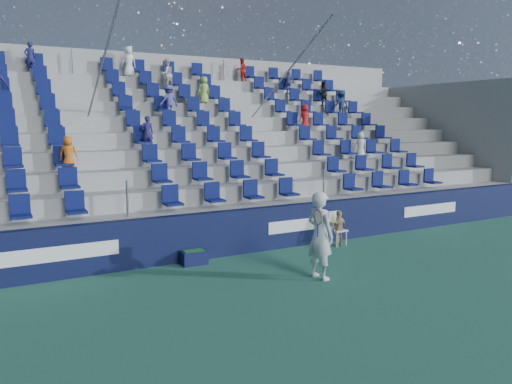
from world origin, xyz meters
TOP-DOWN VIEW (x-y plane):
  - ground at (0.00, 0.00)m, footprint 70.00×70.00m
  - sponsor_wall at (0.00, 3.15)m, footprint 24.00×0.32m
  - grandstand at (-0.00, 8.24)m, footprint 24.00×8.17m
  - tennis_player at (0.48, 0.31)m, footprint 0.70×0.80m
  - line_judge_chair at (2.76, 2.65)m, footprint 0.44×0.45m
  - line_judge at (2.76, 2.50)m, footprint 0.65×0.41m
  - ball_bin at (-1.60, 2.75)m, footprint 0.65×0.44m

SIDE VIEW (x-z plane):
  - ground at x=0.00m, z-range 0.00..0.00m
  - ball_bin at x=-1.60m, z-range 0.02..0.37m
  - line_judge at x=2.76m, z-range 0.00..1.03m
  - line_judge_chair at x=2.76m, z-range 0.07..1.04m
  - sponsor_wall at x=0.00m, z-range 0.00..1.20m
  - tennis_player at x=0.48m, z-range 0.00..2.01m
  - grandstand at x=0.00m, z-range -1.18..5.45m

